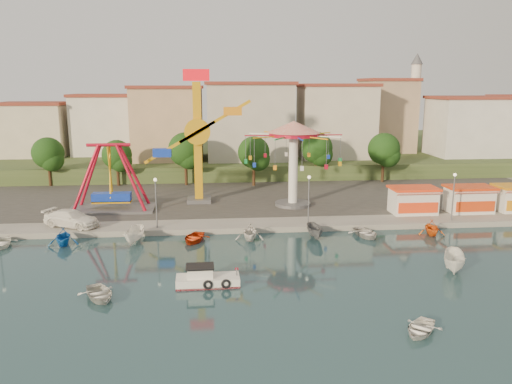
{
  "coord_description": "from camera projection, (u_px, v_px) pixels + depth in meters",
  "views": [
    {
      "loc": [
        -2.28,
        -37.89,
        15.14
      ],
      "look_at": [
        2.46,
        14.0,
        4.0
      ],
      "focal_mm": 35.0,
      "sensor_mm": 36.0,
      "label": 1
    }
  ],
  "objects": [
    {
      "name": "tree_2",
      "position": [
        185.0,
        150.0,
        73.37
      ],
      "size": [
        5.02,
        5.02,
        7.85
      ],
      "color": "#382314",
      "rests_on": "quay_deck"
    },
    {
      "name": "moored_boat_2",
      "position": [
        134.0,
        235.0,
        48.77
      ],
      "size": [
        2.15,
        4.24,
        1.56
      ],
      "primitive_type": "imported",
      "rotation": [
        0.0,
        0.0,
        -0.16
      ],
      "color": "white",
      "rests_on": "ground"
    },
    {
      "name": "lamp_post_1",
      "position": [
        156.0,
        204.0,
        51.57
      ],
      "size": [
        0.14,
        0.14,
        5.0
      ],
      "primitive_type": "cylinder",
      "color": "#59595E",
      "rests_on": "quay_deck"
    },
    {
      "name": "rowboat_b",
      "position": [
        420.0,
        328.0,
        31.05
      ],
      "size": [
        3.76,
        3.86,
        0.65
      ],
      "primitive_type": "imported",
      "rotation": [
        0.0,
        0.0,
        -0.7
      ],
      "color": "white",
      "rests_on": "ground"
    },
    {
      "name": "quay_deck",
      "position": [
        222.0,
        161.0,
        100.58
      ],
      "size": [
        200.0,
        100.0,
        0.6
      ],
      "primitive_type": "cube",
      "color": "#9E998E",
      "rests_on": "ground"
    },
    {
      "name": "pirate_ship_ride",
      "position": [
        111.0,
        179.0,
        58.71
      ],
      "size": [
        10.0,
        5.0,
        8.0
      ],
      "color": "#59595E",
      "rests_on": "quay_deck"
    },
    {
      "name": "wave_swinger",
      "position": [
        294.0,
        144.0,
        60.18
      ],
      "size": [
        11.6,
        11.6,
        10.4
      ],
      "color": "#59595E",
      "rests_on": "quay_deck"
    },
    {
      "name": "tree_5",
      "position": [
        384.0,
        149.0,
        75.82
      ],
      "size": [
        4.83,
        4.83,
        7.54
      ],
      "color": "#382314",
      "rests_on": "quay_deck"
    },
    {
      "name": "building_0",
      "position": [
        17.0,
        125.0,
        80.29
      ],
      "size": [
        9.26,
        9.53,
        11.87
      ],
      "primitive_type": "cube",
      "color": "beige",
      "rests_on": "hill_terrace"
    },
    {
      "name": "building_3",
      "position": [
        256.0,
        130.0,
        86.7
      ],
      "size": [
        12.59,
        10.5,
        9.2
      ],
      "primitive_type": "cube",
      "color": "beige",
      "rests_on": "hill_terrace"
    },
    {
      "name": "moored_boat_7",
      "position": [
        432.0,
        227.0,
        51.45
      ],
      "size": [
        3.11,
        3.45,
        1.62
      ],
      "primitive_type": "imported",
      "rotation": [
        0.0,
        0.0,
        -0.16
      ],
      "color": "orange",
      "rests_on": "ground"
    },
    {
      "name": "building_4",
      "position": [
        327.0,
        128.0,
        91.21
      ],
      "size": [
        10.75,
        9.23,
        9.24
      ],
      "primitive_type": "cube",
      "color": "beige",
      "rests_on": "hill_terrace"
    },
    {
      "name": "van",
      "position": [
        71.0,
        218.0,
        52.39
      ],
      "size": [
        6.46,
        4.66,
        1.74
      ],
      "primitive_type": "imported",
      "rotation": [
        0.0,
        0.0,
        1.15
      ],
      "color": "white",
      "rests_on": "quay_deck"
    },
    {
      "name": "skiff",
      "position": [
        455.0,
        262.0,
        41.28
      ],
      "size": [
        3.36,
        4.67,
        1.69
      ],
      "primitive_type": "imported",
      "rotation": [
        0.0,
        0.0,
        -0.44
      ],
      "color": "white",
      "rests_on": "ground"
    },
    {
      "name": "cabin_motorboat",
      "position": [
        206.0,
        280.0,
        38.51
      ],
      "size": [
        4.91,
        2.05,
        1.71
      ],
      "rotation": [
        0.0,
        0.0,
        0.02
      ],
      "color": "white",
      "rests_on": "ground"
    },
    {
      "name": "building_2",
      "position": [
        177.0,
        123.0,
        88.34
      ],
      "size": [
        11.95,
        9.28,
        11.23
      ],
      "primitive_type": "cube",
      "color": "tan",
      "rests_on": "hill_terrace"
    },
    {
      "name": "lamp_post_2",
      "position": [
        309.0,
        201.0,
        52.99
      ],
      "size": [
        0.14,
        0.14,
        5.0
      ],
      "primitive_type": "cylinder",
      "color": "#59595E",
      "rests_on": "quay_deck"
    },
    {
      "name": "tree_3",
      "position": [
        254.0,
        152.0,
        72.93
      ],
      "size": [
        4.68,
        4.68,
        7.32
      ],
      "color": "#382314",
      "rests_on": "quay_deck"
    },
    {
      "name": "moored_boat_6",
      "position": [
        366.0,
        233.0,
        50.92
      ],
      "size": [
        3.44,
        4.29,
        0.79
      ],
      "primitive_type": "imported",
      "rotation": [
        0.0,
        0.0,
        0.2
      ],
      "color": "silver",
      "rests_on": "ground"
    },
    {
      "name": "asphalt_pad",
      "position": [
        228.0,
        192.0,
        69.36
      ],
      "size": [
        90.0,
        28.0,
        0.01
      ],
      "primitive_type": "cube",
      "color": "#4C4944",
      "rests_on": "quay_deck"
    },
    {
      "name": "tree_0",
      "position": [
        48.0,
        153.0,
        72.82
      ],
      "size": [
        4.6,
        4.6,
        7.19
      ],
      "color": "#382314",
      "rests_on": "quay_deck"
    },
    {
      "name": "building_5",
      "position": [
        402.0,
        122.0,
        90.37
      ],
      "size": [
        12.77,
        10.96,
        11.21
      ],
      "primitive_type": "cube",
      "color": "tan",
      "rests_on": "hill_terrace"
    },
    {
      "name": "ground",
      "position": [
        241.0,
        277.0,
        40.27
      ],
      "size": [
        200.0,
        200.0,
        0.0
      ],
      "primitive_type": "plane",
      "color": "#152F3B",
      "rests_on": "ground"
    },
    {
      "name": "rowboat_a",
      "position": [
        99.0,
        294.0,
        36.09
      ],
      "size": [
        3.96,
        4.43,
        0.76
      ],
      "primitive_type": "imported",
      "rotation": [
        0.0,
        0.0,
        0.46
      ],
      "color": "silver",
      "rests_on": "ground"
    },
    {
      "name": "booth_mid",
      "position": [
        469.0,
        199.0,
        58.34
      ],
      "size": [
        5.4,
        3.78,
        3.08
      ],
      "color": "white",
      "rests_on": "quay_deck"
    },
    {
      "name": "hill_terrace",
      "position": [
        222.0,
        152.0,
        105.2
      ],
      "size": [
        200.0,
        60.0,
        3.0
      ],
      "primitive_type": "cube",
      "color": "#384C26",
      "rests_on": "ground"
    },
    {
      "name": "building_1",
      "position": [
        101.0,
        131.0,
        86.88
      ],
      "size": [
        12.33,
        9.01,
        8.63
      ],
      "primitive_type": "cube",
      "color": "silver",
      "rests_on": "hill_terrace"
    },
    {
      "name": "lamp_post_3",
      "position": [
        453.0,
        198.0,
        54.42
      ],
      "size": [
        0.14,
        0.14,
        5.0
      ],
      "primitive_type": "cylinder",
      "color": "#59595E",
      "rests_on": "quay_deck"
    },
    {
      "name": "tree_4",
      "position": [
        317.0,
        148.0,
        76.69
      ],
      "size": [
        4.86,
        4.86,
        7.6
      ],
      "color": "#382314",
      "rests_on": "quay_deck"
    },
    {
      "name": "moored_boat_0",
      "position": [
        1.0,
        243.0,
        47.73
      ],
      "size": [
        3.08,
        3.94,
        0.74
      ],
      "primitive_type": "imported",
      "rotation": [
        0.0,
        0.0,
        0.15
      ],
      "color": "white",
      "rests_on": "ground"
    },
    {
      "name": "moored_boat_5",
      "position": [
        315.0,
        231.0,
        50.39
      ],
      "size": [
        1.52,
        3.67,
        1.4
      ],
      "primitive_type": "imported",
      "rotation": [
        0.0,
        0.0,
        0.05
      ],
      "color": "slate",
      "rests_on": "ground"
    },
    {
      "name": "moored_boat_3",
      "position": [
        194.0,
        238.0,
        49.36
      ],
      "size": [
        3.61,
        4.29,
        0.76
      ],
      "primitive_type": "imported",
      "rotation": [
        0.0,
        0.0,
        -0.31
      ],
      "color": "red",
      "rests_on": "ground"
    },
    {
      "name": "tree_1",
      "position": [
        117.0,
        155.0,
        73.05
      ],
      "size": [
        4.35,
        4.35,
        6.8
      ],
      "color": "#382314",
      "rests_on": "quay_deck"
    },
    {
      "name": "building_6",
      "position": [
        469.0,
        119.0,
        89.78
      ],
      "size": [
        8.23,
        8.98,
        12.36
      ],
      "primitive_type": "cube",
      "color": "silver",
      "rests_on": "hill_terrace"
    },
    {
      "name": "moored_boat_1",
      "position": [
        63.0,
        236.0,
        48.15
      ],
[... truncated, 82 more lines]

